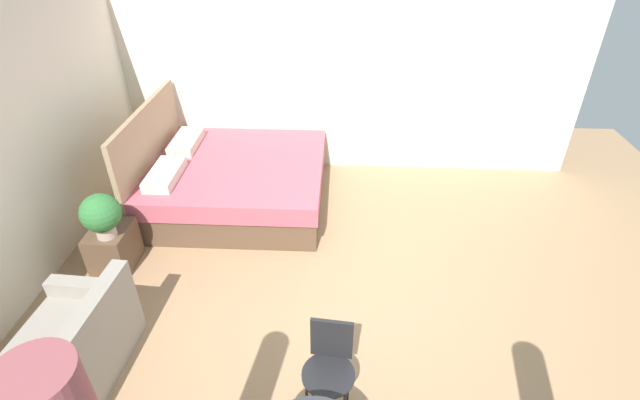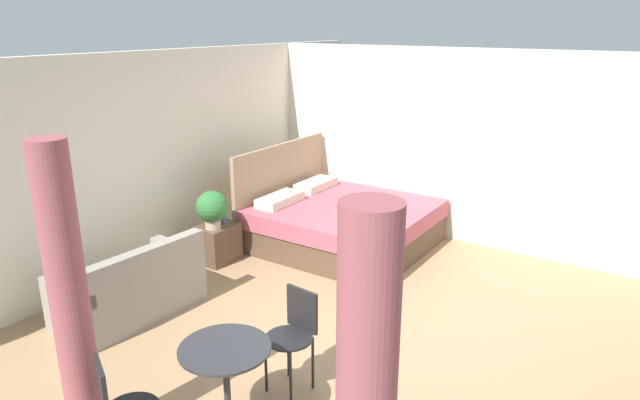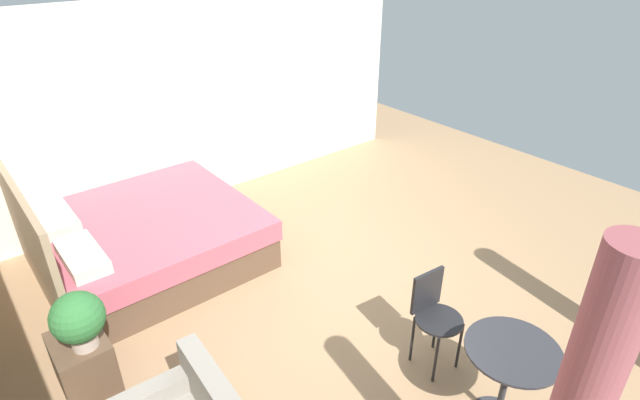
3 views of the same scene
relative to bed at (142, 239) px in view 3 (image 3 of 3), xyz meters
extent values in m
cube|color=#9E7A56|center=(-1.70, -1.45, -0.34)|extent=(8.68, 9.33, 0.02)
cube|color=silver|center=(1.14, -1.45, 0.99)|extent=(0.12, 6.33, 2.63)
cube|color=brown|center=(0.00, -0.08, -0.15)|extent=(2.00, 2.11, 0.36)
cube|color=#B25160|center=(0.00, -0.08, 0.15)|extent=(2.04, 2.15, 0.23)
cube|color=#997F60|center=(-0.01, 1.00, 0.33)|extent=(2.05, 0.07, 1.30)
cube|color=beige|center=(-0.44, 0.69, 0.32)|extent=(0.72, 0.32, 0.12)
cube|color=beige|center=(0.43, 0.69, 0.32)|extent=(0.72, 0.32, 0.12)
cube|color=gray|center=(-2.21, 0.78, 0.18)|extent=(0.18, 0.77, 0.15)
cube|color=brown|center=(-1.33, 1.02, -0.08)|extent=(0.51, 0.40, 0.48)
cylinder|color=tan|center=(-1.43, 0.98, 0.22)|extent=(0.19, 0.19, 0.12)
sphere|color=#2D6B33|center=(-1.43, 0.98, 0.44)|extent=(0.40, 0.40, 0.40)
cylinder|color=slate|center=(-1.21, 1.02, 0.26)|extent=(0.11, 0.11, 0.21)
cylinder|color=#2D2D33|center=(-3.63, -1.28, 0.03)|extent=(0.05, 0.05, 0.71)
cylinder|color=#2D2D33|center=(-3.63, -1.28, 0.40)|extent=(0.67, 0.67, 0.02)
cylinder|color=black|center=(-3.08, -1.20, -0.09)|extent=(0.02, 0.02, 0.48)
cylinder|color=black|center=(-3.10, -1.47, -0.09)|extent=(0.02, 0.02, 0.48)
cylinder|color=black|center=(-2.80, -1.22, -0.09)|extent=(0.02, 0.02, 0.48)
cylinder|color=black|center=(-2.83, -1.50, -0.09)|extent=(0.02, 0.02, 0.48)
cylinder|color=black|center=(-2.95, -1.35, 0.16)|extent=(0.43, 0.43, 0.02)
cube|color=black|center=(-2.79, -1.36, 0.36)|extent=(0.06, 0.32, 0.37)
camera|label=1|loc=(-5.06, -1.40, 3.07)|focal=25.98mm
camera|label=2|loc=(-6.15, -3.80, 2.63)|focal=31.56mm
camera|label=3|loc=(-4.74, 1.35, 2.98)|focal=27.97mm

